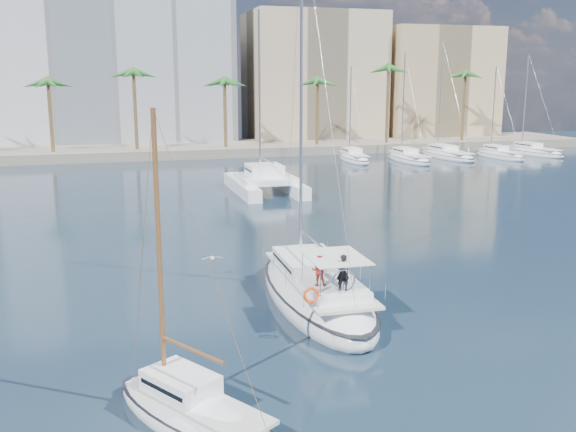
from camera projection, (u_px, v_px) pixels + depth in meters
name	position (u px, v px, depth m)	size (l,w,h in m)	color
ground	(325.00, 295.00, 30.36)	(160.00, 160.00, 0.00)	black
quay	(180.00, 150.00, 87.64)	(120.00, 14.00, 1.20)	gray
building_modern	(84.00, 51.00, 92.94)	(42.00, 16.00, 28.00)	silver
building_beige	(313.00, 79.00, 100.00)	(20.00, 14.00, 20.00)	tan
building_tan_right	(434.00, 86.00, 103.65)	(18.00, 12.00, 18.00)	tan
palm_centre	(181.00, 77.00, 81.85)	(3.60, 3.60, 12.30)	brown
palm_right	(422.00, 77.00, 90.90)	(3.60, 3.60, 12.30)	brown
main_sloop	(316.00, 292.00, 29.09)	(4.11, 12.23, 18.04)	white
small_sloop	(194.00, 414.00, 18.82)	(5.45, 6.89, 9.79)	white
catamaran	(265.00, 180.00, 57.87)	(5.49, 10.92, 16.04)	white
seagull	(212.00, 258.00, 32.75)	(1.06, 0.45, 0.20)	silver
moored_yacht_a	(354.00, 161.00, 79.91)	(2.72, 9.35, 11.90)	white
moored_yacht_b	(409.00, 161.00, 79.76)	(3.14, 10.78, 13.72)	white
moored_yacht_c	(447.00, 158.00, 83.37)	(3.55, 12.21, 15.54)	white
moored_yacht_d	(500.00, 158.00, 83.22)	(2.72, 9.35, 11.90)	white
moored_yacht_e	(533.00, 155.00, 86.84)	(3.14, 10.78, 13.72)	white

